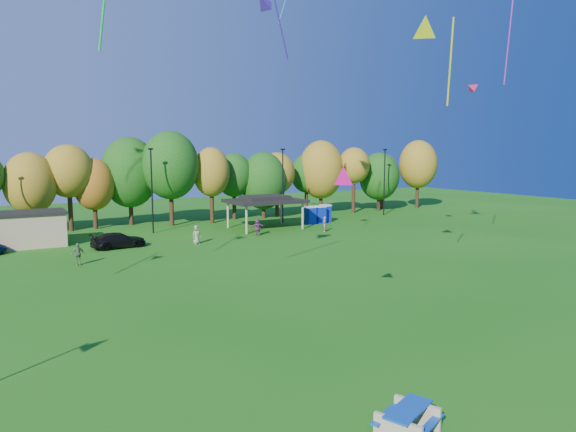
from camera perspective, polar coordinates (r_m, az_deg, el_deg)
ground at (r=21.09m, az=10.29°, el=-17.32°), size 160.00×160.00×0.00m
tree_line at (r=61.26m, az=-19.00°, el=4.15°), size 93.57×10.55×11.15m
lamp_posts at (r=56.61m, az=-14.89°, el=3.06°), size 64.50×0.25×9.09m
utility_building at (r=53.13m, az=-26.80°, el=-1.26°), size 6.30×4.30×3.25m
pavilion at (r=58.26m, az=-2.58°, el=1.75°), size 8.20×6.20×3.77m
porta_potties at (r=62.97m, az=3.44°, el=0.20°), size 3.75×1.91×2.18m
picnic_table at (r=17.45m, az=13.17°, el=-21.10°), size 2.41×2.23×0.84m
car_d at (r=49.17m, az=-18.31°, el=-2.57°), size 5.04×2.47×1.41m
far_person_0 at (r=42.72m, az=-22.33°, el=-3.95°), size 1.08×0.60×1.74m
far_person_1 at (r=53.59m, az=-3.42°, el=-1.23°), size 1.75×0.91×1.80m
far_person_2 at (r=49.46m, az=-10.14°, el=-2.06°), size 0.94×0.69×1.76m
far_person_4 at (r=56.16m, az=4.06°, el=-0.92°), size 0.65×0.73×1.68m
kite_0 at (r=55.86m, az=20.00°, el=13.32°), size 1.66×1.48×1.41m
kite_8 at (r=37.64m, az=-2.67°, el=22.64°), size 2.78×1.64×4.49m
kite_9 at (r=32.81m, az=15.01°, el=19.78°), size 2.84×3.09×5.63m
kite_14 at (r=23.95m, az=6.18°, el=4.66°), size 1.65×1.71×1.34m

